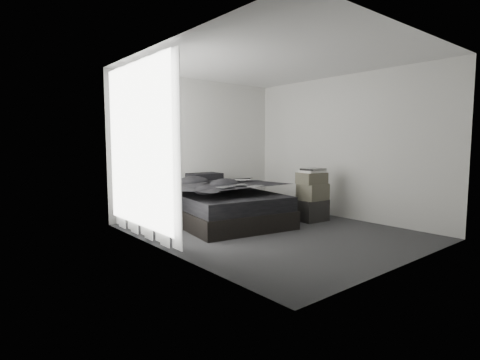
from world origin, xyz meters
TOP-DOWN VIEW (x-y plane):
  - floor at (0.00, 0.00)m, footprint 3.60×4.20m
  - ceiling at (0.00, 0.00)m, footprint 3.60×4.20m
  - wall_back at (0.00, 2.10)m, footprint 3.60×0.01m
  - wall_front at (0.00, -2.10)m, footprint 3.60×0.01m
  - wall_left at (-1.80, 0.00)m, footprint 0.01×4.20m
  - wall_right at (1.80, 0.00)m, footprint 0.01×4.20m
  - window_left at (-1.78, 0.90)m, footprint 0.02×2.00m
  - curtain_left at (-1.73, 0.90)m, footprint 0.06×2.12m
  - bed at (-0.19, 1.02)m, footprint 1.95×2.39m
  - mattress at (-0.19, 1.02)m, footprint 1.88×2.32m
  - duvet at (-0.20, 0.97)m, footprint 1.86×2.07m
  - pillow_lower at (-0.11, 1.85)m, footprint 0.71×0.54m
  - pillow_upper at (-0.04, 1.82)m, footprint 0.63×0.45m
  - laptop at (0.21, 1.01)m, footprint 0.41×0.35m
  - comic_a at (-0.54, 0.49)m, footprint 0.30×0.23m
  - comic_b at (-0.21, 0.60)m, footprint 0.32×0.26m
  - comic_c at (-0.12, 0.27)m, footprint 0.32×0.28m
  - side_stand at (-1.29, 1.48)m, footprint 0.39×0.39m
  - papers at (-1.28, 1.47)m, footprint 0.26×0.19m
  - floor_books at (-0.91, 1.31)m, footprint 0.13×0.18m
  - box_lower at (1.12, 0.16)m, footprint 0.54×0.44m
  - box_mid at (1.13, 0.15)m, footprint 0.48×0.39m
  - box_upper at (1.11, 0.16)m, footprint 0.50×0.43m
  - art_book_white at (1.12, 0.16)m, footprint 0.41×0.35m
  - art_book_snake at (1.13, 0.15)m, footprint 0.38×0.30m

SIDE VIEW (x-z plane):
  - floor at x=0.00m, z-range -0.01..0.01m
  - floor_books at x=-0.91m, z-range 0.00..0.13m
  - bed at x=-0.19m, z-range 0.00..0.29m
  - box_lower at x=1.12m, z-range 0.00..0.38m
  - side_stand at x=-1.29m, z-range 0.00..0.64m
  - mattress at x=-0.19m, z-range 0.29..0.52m
  - box_mid at x=1.13m, z-range 0.38..0.66m
  - pillow_lower at x=-0.11m, z-range 0.52..0.67m
  - duvet at x=-0.20m, z-range 0.52..0.77m
  - papers at x=-1.28m, z-range 0.64..0.66m
  - pillow_upper at x=-0.04m, z-range 0.67..0.81m
  - box_upper at x=1.11m, z-range 0.66..0.86m
  - comic_a at x=-0.54m, z-range 0.77..0.78m
  - comic_b at x=-0.21m, z-range 0.78..0.79m
  - laptop at x=0.21m, z-range 0.77..0.80m
  - comic_c at x=-0.12m, z-range 0.79..0.79m
  - art_book_white at x=1.12m, z-range 0.86..0.90m
  - art_book_snake at x=1.13m, z-range 0.90..0.93m
  - curtain_left at x=-1.73m, z-range 0.04..2.52m
  - wall_back at x=0.00m, z-range 0.00..2.60m
  - wall_front at x=0.00m, z-range 0.00..2.60m
  - wall_left at x=-1.80m, z-range 0.00..2.60m
  - wall_right at x=1.80m, z-range 0.00..2.60m
  - window_left at x=-1.78m, z-range 0.20..2.50m
  - ceiling at x=0.00m, z-range 2.60..2.60m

